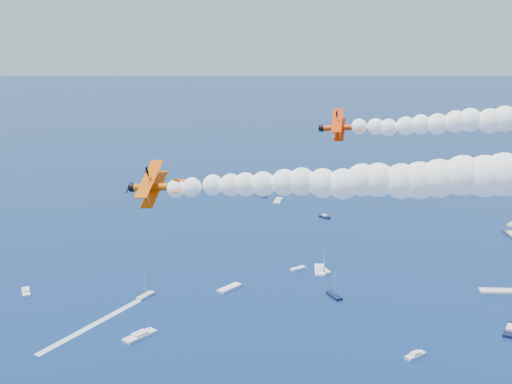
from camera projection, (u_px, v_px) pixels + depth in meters
The scene contains 5 objects.
biplane_lead at pixel (341, 128), 111.90m from camera, with size 7.38×8.28×4.99m, color red, non-canonical shape.
biplane_trail at pixel (156, 187), 94.75m from camera, with size 8.16×9.16×5.52m, color #D54F04, non-canonical shape.
smoke_trail_trail at pixel (371, 181), 88.59m from camera, with size 55.13×30.98×11.01m, color white, non-canonical shape.
spectator_boats at pixel (468, 295), 194.17m from camera, with size 239.23×191.83×0.70m.
boat_wakes at pixel (335, 298), 193.37m from camera, with size 74.30×242.94×0.04m.
Camera 1 is at (59.64, -59.01, 77.94)m, focal length 46.46 mm.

